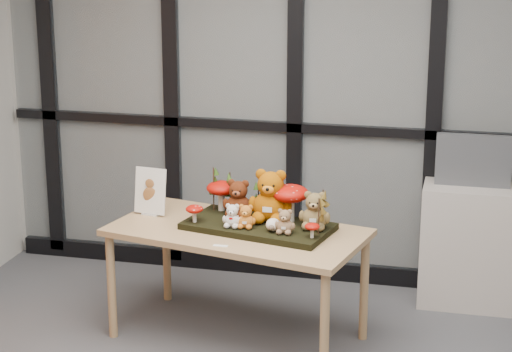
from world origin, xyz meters
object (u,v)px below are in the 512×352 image
(display_table, at_px, (237,241))
(monitor, at_px, (474,160))
(bear_small_yellow, at_px, (246,215))
(bear_brown_medium, at_px, (238,196))
(mushroom_back_right, at_px, (290,201))
(bear_tan_back, at_px, (315,208))
(mushroom_front_right, at_px, (312,230))
(cabinet, at_px, (468,246))
(mushroom_front_left, at_px, (194,213))
(bear_beige_small, at_px, (285,220))
(diorama_tray, at_px, (258,226))
(sign_holder, at_px, (150,193))
(plush_cream_hedgehog, at_px, (273,224))
(bear_white_bow, at_px, (232,214))
(mushroom_back_left, at_px, (221,194))
(bear_pooh_yellow, at_px, (271,193))

(display_table, distance_m, monitor, 1.57)
(bear_small_yellow, xyz_separation_m, monitor, (1.22, 0.90, 0.16))
(bear_brown_medium, distance_m, mushroom_back_right, 0.31)
(bear_brown_medium, xyz_separation_m, bear_tan_back, (0.47, -0.11, -0.00))
(mushroom_front_right, height_order, cabinet, mushroom_front_right)
(mushroom_front_left, bearing_deg, display_table, 7.49)
(bear_tan_back, relative_size, bear_beige_small, 1.53)
(mushroom_front_right, xyz_separation_m, monitor, (0.83, 0.98, 0.19))
(diorama_tray, bearing_deg, monitor, 47.10)
(bear_tan_back, distance_m, bear_small_yellow, 0.39)
(mushroom_back_right, bearing_deg, sign_holder, 177.95)
(bear_tan_back, relative_size, plush_cream_hedgehog, 2.93)
(diorama_tray, height_order, cabinet, cabinet)
(bear_white_bow, xyz_separation_m, cabinet, (1.30, 0.89, -0.39))
(bear_white_bow, height_order, bear_beige_small, bear_beige_small)
(diorama_tray, xyz_separation_m, bear_tan_back, (0.33, -0.00, 0.14))
(mushroom_back_right, height_order, sign_holder, sign_holder)
(sign_holder, bearing_deg, display_table, -5.47)
(bear_white_bow, xyz_separation_m, bear_beige_small, (0.31, -0.04, 0.00))
(bear_small_yellow, relative_size, mushroom_back_left, 0.76)
(bear_white_bow, bearing_deg, mushroom_front_left, -175.22)
(bear_small_yellow, height_order, cabinet, bear_small_yellow)
(display_table, relative_size, mushroom_front_right, 16.97)
(plush_cream_hedgehog, distance_m, mushroom_back_left, 0.49)
(bear_pooh_yellow, bearing_deg, bear_beige_small, -45.26)
(plush_cream_hedgehog, bearing_deg, mushroom_front_left, -173.49)
(bear_pooh_yellow, height_order, monitor, monitor)
(diorama_tray, distance_m, mushroom_back_right, 0.23)
(bear_brown_medium, relative_size, sign_holder, 0.84)
(bear_beige_small, bearing_deg, mushroom_back_right, 105.98)
(plush_cream_hedgehog, bearing_deg, mushroom_front_right, -2.22)
(bear_pooh_yellow, bearing_deg, bear_brown_medium, -179.56)
(diorama_tray, bearing_deg, cabinet, 46.49)
(diorama_tray, xyz_separation_m, mushroom_front_left, (-0.36, -0.06, 0.07))
(mushroom_back_left, distance_m, mushroom_front_right, 0.71)
(bear_small_yellow, bearing_deg, mushroom_front_right, 0.57)
(display_table, xyz_separation_m, bear_tan_back, (0.44, 0.03, 0.22))
(bear_beige_small, bearing_deg, sign_holder, 176.86)
(diorama_tray, relative_size, bear_pooh_yellow, 2.47)
(display_table, distance_m, bear_brown_medium, 0.27)
(bear_brown_medium, relative_size, plush_cream_hedgehog, 3.01)
(bear_brown_medium, relative_size, mushroom_front_right, 2.63)
(display_table, distance_m, bear_beige_small, 0.36)
(bear_tan_back, distance_m, plush_cream_hedgehog, 0.25)
(diorama_tray, bearing_deg, bear_small_yellow, -106.80)
(bear_tan_back, bearing_deg, mushroom_front_right, -72.54)
(cabinet, bearing_deg, mushroom_back_right, -144.60)
(bear_brown_medium, distance_m, mushroom_back_left, 0.15)
(bear_pooh_yellow, height_order, bear_tan_back, bear_pooh_yellow)
(bear_beige_small, relative_size, plush_cream_hedgehog, 1.92)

